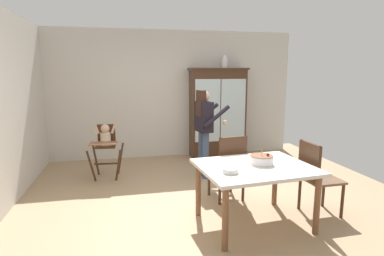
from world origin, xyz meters
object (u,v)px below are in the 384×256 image
(adult_person, at_px, (204,123))
(dining_table, at_px, (255,173))
(china_cabinet, at_px, (218,113))
(high_chair_with_toddler, at_px, (106,141))
(dining_chair_far_side, at_px, (229,163))
(birthday_cake, at_px, (262,160))
(ceramic_vase, at_px, (224,62))
(serving_bowl, at_px, (230,170))
(dining_chair_right_end, at_px, (315,173))

(adult_person, relative_size, dining_table, 1.10)
(china_cabinet, height_order, high_chair_with_toddler, china_cabinet)
(dining_chair_far_side, bearing_deg, birthday_cake, 94.70)
(adult_person, distance_m, dining_chair_far_side, 1.16)
(china_cabinet, relative_size, ceramic_vase, 7.09)
(birthday_cake, height_order, serving_bowl, birthday_cake)
(ceramic_vase, bearing_deg, high_chair_with_toddler, -157.80)
(china_cabinet, height_order, adult_person, china_cabinet)
(adult_person, distance_m, dining_chair_right_end, 2.05)
(ceramic_vase, distance_m, dining_chair_right_end, 3.41)
(china_cabinet, height_order, birthday_cake, china_cabinet)
(ceramic_vase, relative_size, birthday_cake, 0.96)
(ceramic_vase, relative_size, dining_chair_right_end, 0.28)
(dining_table, bearing_deg, china_cabinet, 81.19)
(ceramic_vase, height_order, high_chair_with_toddler, ceramic_vase)
(serving_bowl, bearing_deg, dining_table, 26.95)
(ceramic_vase, distance_m, high_chair_with_toddler, 2.99)
(dining_table, distance_m, birthday_cake, 0.19)
(china_cabinet, height_order, ceramic_vase, ceramic_vase)
(high_chair_with_toddler, height_order, dining_chair_far_side, dining_chair_far_side)
(dining_table, bearing_deg, ceramic_vase, 78.76)
(ceramic_vase, relative_size, high_chair_with_toddler, 0.28)
(high_chair_with_toddler, xyz_separation_m, adult_person, (1.67, -0.33, 0.31))
(high_chair_with_toddler, bearing_deg, dining_chair_far_side, -33.90)
(china_cabinet, xyz_separation_m, ceramic_vase, (0.14, 0.00, 1.07))
(dining_table, height_order, birthday_cake, birthday_cake)
(high_chair_with_toddler, height_order, birthday_cake, high_chair_with_toddler)
(birthday_cake, distance_m, serving_bowl, 0.53)
(dining_chair_far_side, height_order, dining_chair_right_end, same)
(adult_person, distance_m, serving_bowl, 2.03)
(ceramic_vase, bearing_deg, serving_bowl, -106.69)
(dining_chair_far_side, distance_m, dining_chair_right_end, 1.13)
(ceramic_vase, relative_size, dining_table, 0.19)
(adult_person, bearing_deg, ceramic_vase, -41.59)
(ceramic_vase, distance_m, serving_bowl, 3.71)
(ceramic_vase, xyz_separation_m, dining_chair_far_side, (-0.69, -2.41, -1.48))
(adult_person, height_order, dining_chair_right_end, adult_person)
(high_chair_with_toddler, distance_m, dining_chair_far_side, 2.26)
(china_cabinet, xyz_separation_m, dining_chair_far_side, (-0.55, -2.41, -0.41))
(serving_bowl, bearing_deg, dining_chair_right_end, 12.55)
(ceramic_vase, bearing_deg, dining_chair_right_end, -85.50)
(dining_chair_far_side, bearing_deg, ceramic_vase, -114.42)
(china_cabinet, distance_m, ceramic_vase, 1.08)
(china_cabinet, height_order, dining_chair_far_side, china_cabinet)
(dining_chair_right_end, bearing_deg, china_cabinet, 5.46)
(ceramic_vase, xyz_separation_m, serving_bowl, (-1.00, -3.34, -1.27))
(birthday_cake, height_order, dining_chair_right_end, dining_chair_right_end)
(high_chair_with_toddler, distance_m, dining_chair_right_end, 3.39)
(high_chair_with_toddler, xyz_separation_m, serving_bowl, (1.45, -2.34, 0.11))
(ceramic_vase, xyz_separation_m, high_chair_with_toddler, (-2.45, -1.00, -1.38))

